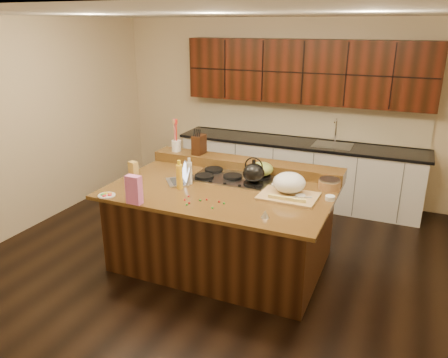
% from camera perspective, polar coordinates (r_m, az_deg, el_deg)
% --- Properties ---
extents(room, '(5.52, 5.02, 2.72)m').
position_cam_1_polar(room, '(4.63, -0.25, 3.89)').
color(room, black).
rests_on(room, ground).
extents(island, '(2.40, 1.60, 0.92)m').
position_cam_1_polar(island, '(4.95, -0.23, -6.03)').
color(island, black).
rests_on(island, ground).
extents(back_ledge, '(2.40, 0.30, 0.12)m').
position_cam_1_polar(back_ledge, '(5.36, 2.78, 1.94)').
color(back_ledge, black).
rests_on(back_ledge, island).
extents(cooktop, '(0.92, 0.52, 0.05)m').
position_cam_1_polar(cooktop, '(5.02, 1.14, 0.19)').
color(cooktop, gray).
rests_on(cooktop, island).
extents(back_counter, '(3.70, 0.66, 2.40)m').
position_cam_1_polar(back_counter, '(6.68, 9.90, 5.28)').
color(back_counter, silver).
rests_on(back_counter, ground).
extents(kettle, '(0.30, 0.30, 0.21)m').
position_cam_1_polar(kettle, '(4.76, 3.89, 0.78)').
color(kettle, black).
rests_on(kettle, cooktop).
extents(green_bowl, '(0.35, 0.35, 0.15)m').
position_cam_1_polar(green_bowl, '(5.01, 4.89, 1.32)').
color(green_bowl, olive).
rests_on(green_bowl, cooktop).
extents(laptop, '(0.38, 0.39, 0.21)m').
position_cam_1_polar(laptop, '(4.93, -5.63, 0.22)').
color(laptop, '#B7B7BC').
rests_on(laptop, island).
extents(oil_bottle, '(0.08, 0.08, 0.27)m').
position_cam_1_polar(oil_bottle, '(4.71, -5.83, 0.29)').
color(oil_bottle, yellow).
rests_on(oil_bottle, island).
extents(vinegar_bottle, '(0.07, 0.07, 0.25)m').
position_cam_1_polar(vinegar_bottle, '(4.85, -4.54, 0.78)').
color(vinegar_bottle, silver).
rests_on(vinegar_bottle, island).
extents(wooden_tray, '(0.60, 0.48, 0.24)m').
position_cam_1_polar(wooden_tray, '(4.57, 8.49, -0.87)').
color(wooden_tray, tan).
rests_on(wooden_tray, island).
extents(ramekin_a, '(0.11, 0.11, 0.04)m').
position_cam_1_polar(ramekin_a, '(4.55, 13.69, -2.42)').
color(ramekin_a, white).
rests_on(ramekin_a, island).
extents(ramekin_b, '(0.13, 0.13, 0.04)m').
position_cam_1_polar(ramekin_b, '(4.51, 9.93, -2.33)').
color(ramekin_b, white).
rests_on(ramekin_b, island).
extents(ramekin_c, '(0.13, 0.13, 0.04)m').
position_cam_1_polar(ramekin_c, '(4.78, 6.78, -0.89)').
color(ramekin_c, white).
rests_on(ramekin_c, island).
extents(strainer_bowl, '(0.29, 0.29, 0.09)m').
position_cam_1_polar(strainer_bowl, '(4.85, 13.61, -0.72)').
color(strainer_bowl, '#996B3F').
rests_on(strainer_bowl, island).
extents(kitchen_timer, '(0.08, 0.08, 0.07)m').
position_cam_1_polar(kitchen_timer, '(4.05, 5.39, -4.57)').
color(kitchen_timer, silver).
rests_on(kitchen_timer, island).
extents(pink_bag, '(0.16, 0.09, 0.29)m').
position_cam_1_polar(pink_bag, '(4.39, -11.68, -1.38)').
color(pink_bag, pink).
rests_on(pink_bag, island).
extents(candy_plate, '(0.22, 0.22, 0.01)m').
position_cam_1_polar(candy_plate, '(4.69, -15.08, -2.07)').
color(candy_plate, white).
rests_on(candy_plate, island).
extents(package_box, '(0.13, 0.11, 0.15)m').
position_cam_1_polar(package_box, '(5.28, -11.77, 1.44)').
color(package_box, gold).
rests_on(package_box, island).
extents(utensil_crock, '(0.13, 0.13, 0.14)m').
position_cam_1_polar(utensil_crock, '(5.72, -6.24, 4.35)').
color(utensil_crock, white).
rests_on(utensil_crock, back_ledge).
extents(knife_block, '(0.12, 0.20, 0.24)m').
position_cam_1_polar(knife_block, '(5.55, -3.28, 4.51)').
color(knife_block, black).
rests_on(knife_block, back_ledge).
extents(gumdrop_0, '(0.02, 0.02, 0.02)m').
position_cam_1_polar(gumdrop_0, '(4.35, -4.56, -3.12)').
color(gumdrop_0, red).
rests_on(gumdrop_0, island).
extents(gumdrop_1, '(0.02, 0.02, 0.02)m').
position_cam_1_polar(gumdrop_1, '(4.33, -0.02, -3.18)').
color(gumdrop_1, '#198C26').
rests_on(gumdrop_1, island).
extents(gumdrop_2, '(0.02, 0.02, 0.02)m').
position_cam_1_polar(gumdrop_2, '(4.51, -4.64, -2.27)').
color(gumdrop_2, red).
rests_on(gumdrop_2, island).
extents(gumdrop_3, '(0.02, 0.02, 0.02)m').
position_cam_1_polar(gumdrop_3, '(4.31, -4.89, -3.35)').
color(gumdrop_3, '#198C26').
rests_on(gumdrop_3, island).
extents(gumdrop_4, '(0.02, 0.02, 0.02)m').
position_cam_1_polar(gumdrop_4, '(4.43, -5.15, -2.71)').
color(gumdrop_4, red).
rests_on(gumdrop_4, island).
extents(gumdrop_5, '(0.02, 0.02, 0.02)m').
position_cam_1_polar(gumdrop_5, '(4.41, -3.14, -2.79)').
color(gumdrop_5, '#198C26').
rests_on(gumdrop_5, island).
extents(gumdrop_6, '(0.02, 0.02, 0.02)m').
position_cam_1_polar(gumdrop_6, '(4.42, -2.27, -2.69)').
color(gumdrop_6, red).
rests_on(gumdrop_6, island).
extents(gumdrop_7, '(0.02, 0.02, 0.02)m').
position_cam_1_polar(gumdrop_7, '(4.23, -1.53, -3.78)').
color(gumdrop_7, '#198C26').
rests_on(gumdrop_7, island).
extents(gumdrop_8, '(0.02, 0.02, 0.02)m').
position_cam_1_polar(gumdrop_8, '(4.37, -0.64, -2.97)').
color(gumdrop_8, red).
rests_on(gumdrop_8, island).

